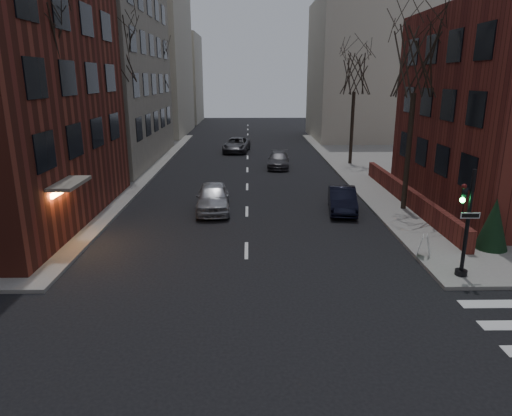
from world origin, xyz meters
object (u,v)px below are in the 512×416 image
at_px(sandwich_board, 424,246).
at_px(parked_sedan, 342,200).
at_px(streetlamp_near, 114,128).
at_px(tree_left_a, 37,47).
at_px(car_lane_silver, 213,197).
at_px(traffic_signal, 465,230).
at_px(car_lane_far, 237,145).
at_px(tree_left_c, 157,69).
at_px(tree_right_a, 417,61).
at_px(tree_left_b, 116,51).
at_px(tree_right_b, 355,73).
at_px(evergreen_shrub, 494,224).
at_px(streetlamp_far, 169,107).
at_px(car_lane_gray, 279,160).

bearing_deg(sandwich_board, parked_sedan, 130.10).
distance_m(streetlamp_near, parked_sedan, 14.56).
height_order(tree_left_a, car_lane_silver, tree_left_a).
distance_m(traffic_signal, car_lane_far, 31.73).
bearing_deg(car_lane_far, sandwich_board, -66.98).
relative_size(tree_left_c, tree_right_a, 1.00).
bearing_deg(tree_right_a, tree_left_b, 155.56).
bearing_deg(sandwich_board, traffic_signal, -47.21).
bearing_deg(tree_right_a, car_lane_silver, 179.05).
xyz_separation_m(traffic_signal, tree_right_b, (0.86, 23.01, 5.68)).
xyz_separation_m(sandwich_board, evergreen_shrub, (3.20, 0.81, 0.66)).
bearing_deg(car_lane_silver, tree_right_b, 48.90).
bearing_deg(tree_left_a, traffic_signal, -16.65).
bearing_deg(car_lane_silver, car_lane_far, 84.51).
height_order(tree_right_a, car_lane_silver, tree_right_a).
distance_m(tree_right_a, streetlamp_far, 29.65).
xyz_separation_m(parked_sedan, evergreen_shrub, (5.19, -6.21, 0.58)).
xyz_separation_m(tree_left_b, tree_right_a, (17.60, -8.00, -0.88)).
relative_size(parked_sedan, car_lane_far, 0.80).
xyz_separation_m(streetlamp_near, sandwich_board, (15.50, -11.10, -3.64)).
bearing_deg(tree_left_c, traffic_signal, -61.64).
bearing_deg(tree_right_a, streetlamp_near, 166.76).
relative_size(traffic_signal, tree_left_b, 0.37).
distance_m(car_lane_gray, evergreen_shrub, 20.78).
distance_m(tree_left_c, tree_right_a, 28.17).
height_order(tree_left_c, car_lane_gray, tree_left_c).
height_order(tree_left_a, streetlamp_far, tree_left_a).
bearing_deg(evergreen_shrub, car_lane_gray, 112.36).
xyz_separation_m(streetlamp_far, sandwich_board, (15.50, -31.10, -3.64)).
height_order(parked_sedan, car_lane_gray, parked_sedan).
bearing_deg(streetlamp_near, tree_left_b, 98.53).
xyz_separation_m(traffic_signal, sandwich_board, (-0.64, 1.90, -1.31)).
relative_size(tree_right_a, streetlamp_near, 1.55).
distance_m(streetlamp_near, evergreen_shrub, 21.55).
relative_size(streetlamp_far, car_lane_far, 1.23).
distance_m(streetlamp_far, car_lane_silver, 24.88).
bearing_deg(tree_left_b, tree_right_a, -24.44).
xyz_separation_m(tree_right_a, car_lane_silver, (-10.69, 0.18, -7.25)).
height_order(car_lane_far, evergreen_shrub, evergreen_shrub).
bearing_deg(tree_left_b, tree_right_b, 18.82).
bearing_deg(tree_right_a, sandwich_board, -101.93).
bearing_deg(car_lane_silver, tree_left_c, 104.19).
height_order(traffic_signal, tree_right_b, tree_right_b).
distance_m(parked_sedan, evergreen_shrub, 8.11).
height_order(car_lane_silver, car_lane_far, car_lane_silver).
bearing_deg(traffic_signal, tree_left_c, 118.36).
distance_m(tree_left_a, car_lane_silver, 11.15).
bearing_deg(tree_left_a, tree_right_b, 45.64).
xyz_separation_m(tree_right_b, sandwich_board, (-1.50, -21.10, -6.99)).
bearing_deg(tree_left_b, car_lane_far, 60.12).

